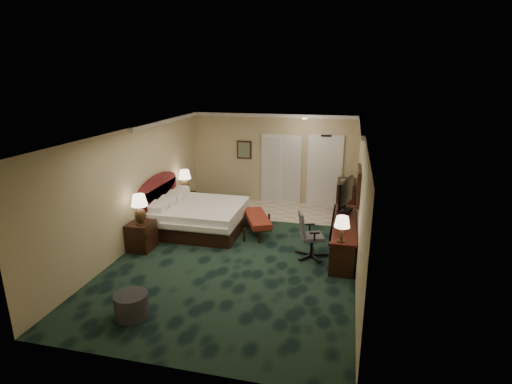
% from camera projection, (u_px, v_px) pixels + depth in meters
% --- Properties ---
extents(floor, '(5.00, 7.50, 0.00)m').
position_uv_depth(floor, '(241.00, 252.00, 8.95)').
color(floor, black).
rests_on(floor, ground).
extents(ceiling, '(5.00, 7.50, 0.00)m').
position_uv_depth(ceiling, '(239.00, 132.00, 8.17)').
color(ceiling, white).
rests_on(ceiling, wall_back).
extents(wall_back, '(5.00, 0.00, 2.70)m').
position_uv_depth(wall_back, '(273.00, 159.00, 12.05)').
color(wall_back, tan).
rests_on(wall_back, ground).
extents(wall_front, '(5.00, 0.00, 2.70)m').
position_uv_depth(wall_front, '(161.00, 279.00, 5.06)').
color(wall_front, tan).
rests_on(wall_front, ground).
extents(wall_left, '(0.00, 7.50, 2.70)m').
position_uv_depth(wall_left, '(135.00, 187.00, 9.11)').
color(wall_left, tan).
rests_on(wall_left, ground).
extents(wall_right, '(0.00, 7.50, 2.70)m').
position_uv_depth(wall_right, '(360.00, 203.00, 8.01)').
color(wall_right, tan).
rests_on(wall_right, ground).
extents(crown_molding, '(5.00, 7.50, 0.10)m').
position_uv_depth(crown_molding, '(239.00, 134.00, 8.18)').
color(crown_molding, white).
rests_on(crown_molding, wall_back).
extents(tile_patch, '(3.20, 1.70, 0.01)m').
position_uv_depth(tile_patch, '(298.00, 212.00, 11.45)').
color(tile_patch, '#C6B08C').
rests_on(tile_patch, ground).
extents(headboard, '(0.12, 2.00, 1.40)m').
position_uv_depth(headboard, '(159.00, 201.00, 10.22)').
color(headboard, '#510F19').
rests_on(headboard, ground).
extents(entry_door, '(1.02, 0.06, 2.18)m').
position_uv_depth(entry_door, '(325.00, 172.00, 11.77)').
color(entry_door, white).
rests_on(entry_door, ground).
extents(closet_doors, '(1.20, 0.06, 2.10)m').
position_uv_depth(closet_doors, '(281.00, 169.00, 12.05)').
color(closet_doors, silver).
rests_on(closet_doors, ground).
extents(wall_art, '(0.45, 0.06, 0.55)m').
position_uv_depth(wall_art, '(244.00, 150.00, 12.14)').
color(wall_art, '#425F52').
rests_on(wall_art, wall_back).
extents(wall_mirror, '(0.05, 0.95, 0.75)m').
position_uv_depth(wall_mirror, '(359.00, 185.00, 8.52)').
color(wall_mirror, white).
rests_on(wall_mirror, wall_right).
extents(bed, '(2.11, 1.96, 0.67)m').
position_uv_depth(bed, '(201.00, 217.00, 10.12)').
color(bed, white).
rests_on(bed, ground).
extents(nightstand_near, '(0.51, 0.59, 0.64)m').
position_uv_depth(nightstand_near, '(142.00, 236.00, 9.01)').
color(nightstand_near, black).
rests_on(nightstand_near, ground).
extents(nightstand_far, '(0.46, 0.53, 0.57)m').
position_uv_depth(nightstand_far, '(185.00, 203.00, 11.41)').
color(nightstand_far, black).
rests_on(nightstand_far, ground).
extents(lamp_near, '(0.45, 0.45, 0.67)m').
position_uv_depth(lamp_near, '(140.00, 209.00, 8.77)').
color(lamp_near, black).
rests_on(lamp_near, nightstand_near).
extents(lamp_far, '(0.42, 0.42, 0.67)m').
position_uv_depth(lamp_far, '(185.00, 181.00, 11.26)').
color(lamp_far, black).
rests_on(lamp_far, nightstand_far).
extents(bed_bench, '(0.99, 1.43, 0.46)m').
position_uv_depth(bed_bench, '(257.00, 224.00, 9.95)').
color(bed_bench, maroon).
rests_on(bed_bench, ground).
extents(ottoman, '(0.57, 0.57, 0.40)m').
position_uv_depth(ottoman, '(131.00, 305.00, 6.55)').
color(ottoman, '#292A2D').
rests_on(ottoman, ground).
extents(desk, '(0.54, 2.49, 0.72)m').
position_uv_depth(desk, '(343.00, 237.00, 8.85)').
color(desk, black).
rests_on(desk, ground).
extents(tv, '(0.33, 0.97, 0.77)m').
position_uv_depth(tv, '(346.00, 196.00, 9.33)').
color(tv, black).
rests_on(tv, desk).
extents(desk_lamp, '(0.30, 0.30, 0.52)m').
position_uv_depth(desk_lamp, '(342.00, 229.00, 7.66)').
color(desk_lamp, black).
rests_on(desk_lamp, desk).
extents(desk_chair, '(0.75, 0.72, 1.04)m').
position_uv_depth(desk_chair, '(312.00, 235.00, 8.57)').
color(desk_chair, '#515155').
rests_on(desk_chair, ground).
extents(minibar, '(0.50, 0.89, 0.94)m').
position_uv_depth(minibar, '(345.00, 197.00, 11.31)').
color(minibar, black).
rests_on(minibar, ground).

